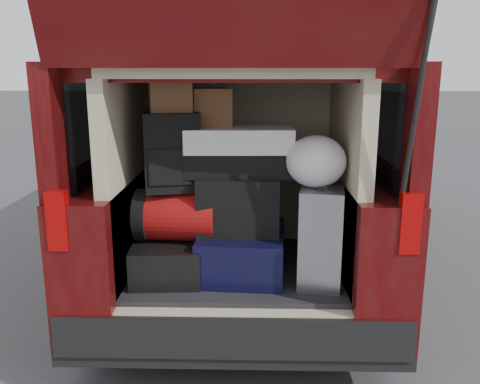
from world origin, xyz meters
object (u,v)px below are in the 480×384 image
Objects in this scene: black_hardshell at (168,257)px; red_duffel at (177,215)px; navy_hardshell at (242,251)px; backpack at (172,152)px; silver_roller at (321,235)px; black_soft_case at (238,205)px; twotone_duffel at (239,151)px.

black_hardshell is 0.27m from red_duffel.
backpack is (-0.40, -0.05, 0.61)m from navy_hardshell.
backpack reaches higher than black_hardshell.
black_soft_case is at bearing 178.69° from silver_roller.
silver_roller is at bearing -16.20° from backpack.
black_soft_case is 0.76× the size of twotone_duffel.
twotone_duffel is (0.38, 0.07, -0.00)m from backpack.
red_duffel is at bearing -173.13° from twotone_duffel.
red_duffel is 0.98× the size of black_soft_case.
black_soft_case is at bearing -99.35° from twotone_duffel.
black_hardshell is 0.97× the size of silver_roller.
silver_roller is 0.51m from black_soft_case.
red_duffel is 1.04× the size of backpack.
silver_roller is at bearing -18.90° from twotone_duffel.
navy_hardshell is at bearing -45.23° from twotone_duffel.
backpack is at bearing -171.10° from twotone_duffel.
navy_hardshell reaches higher than black_hardshell.
black_hardshell is at bearing -173.70° from twotone_duffel.
black_hardshell is 1.16× the size of black_soft_case.
red_duffel is at bearing 36.71° from backpack.
twotone_duffel reaches higher than navy_hardshell.
navy_hardshell is 1.28× the size of black_soft_case.
black_soft_case reaches higher than black_hardshell.
backpack is at bearing -178.79° from black_soft_case.
black_hardshell is 0.91m from silver_roller.
black_hardshell is 1.22× the size of backpack.
backpack is 0.73× the size of twotone_duffel.
twotone_duffel reaches higher than black_hardshell.
black_soft_case reaches higher than navy_hardshell.
navy_hardshell is 0.30m from black_soft_case.
silver_roller is at bearing -11.75° from navy_hardshell.
twotone_duffel is at bearing -0.52° from backpack.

